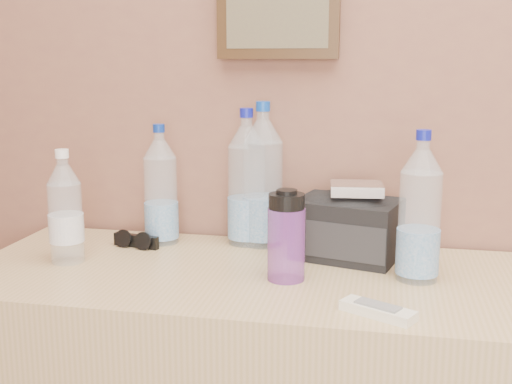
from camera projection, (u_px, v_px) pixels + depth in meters
picture_frame at (278, 6)px, 1.55m from camera, size 0.30×0.03×0.25m
pet_large_a at (161, 191)px, 1.62m from camera, size 0.08×0.08×0.30m
pet_large_b at (263, 183)px, 1.60m from camera, size 0.10×0.10×0.36m
pet_large_c at (247, 185)px, 1.61m from camera, size 0.09×0.09×0.34m
pet_large_d at (419, 215)px, 1.34m from camera, size 0.09×0.09×0.32m
pet_small at (66, 213)px, 1.46m from camera, size 0.08×0.08×0.26m
nalgene_bottle at (286, 236)px, 1.35m from camera, size 0.08×0.08×0.20m
sunglasses at (136, 241)px, 1.60m from camera, size 0.13×0.07×0.03m
ac_remote at (378, 311)px, 1.17m from camera, size 0.14×0.10×0.02m
toiletry_bag at (348, 225)px, 1.51m from camera, size 0.27×0.22×0.16m
foil_packet at (356, 189)px, 1.47m from camera, size 0.13×0.11×0.02m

